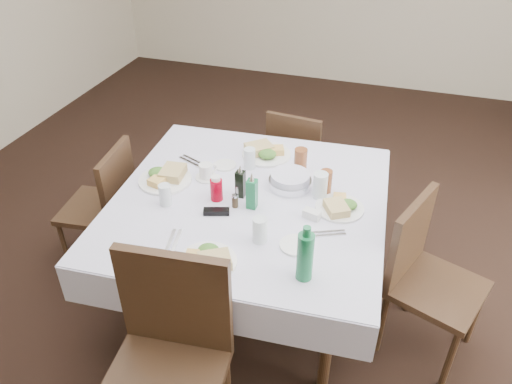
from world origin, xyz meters
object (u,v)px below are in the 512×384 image
at_px(water_n, 250,158).
at_px(oil_cruet_dark, 240,183).
at_px(chair_east, 424,270).
at_px(chair_west, 107,200).
at_px(chair_north, 296,156).
at_px(coffee_mug, 206,172).
at_px(water_s, 260,230).
at_px(water_w, 165,195).
at_px(bread_basket, 290,180).
at_px(ketchup_bottle, 216,189).
at_px(dining_table, 249,209).
at_px(chair_south, 169,351).
at_px(green_bottle, 305,256).
at_px(water_e, 320,185).
at_px(oil_cruet_green, 252,193).

distance_m(water_n, oil_cruet_dark, 0.30).
bearing_deg(chair_east, chair_west, 177.65).
bearing_deg(water_n, chair_west, -164.28).
distance_m(chair_north, coffee_mug, 0.99).
bearing_deg(coffee_mug, water_s, -43.60).
distance_m(chair_north, chair_east, 1.39).
bearing_deg(chair_north, water_w, -110.57).
bearing_deg(bread_basket, water_s, -92.20).
relative_size(chair_east, chair_west, 1.06).
xyz_separation_m(ketchup_bottle, coffee_mug, (-0.13, 0.18, -0.03)).
bearing_deg(bread_basket, coffee_mug, -172.19).
bearing_deg(water_w, chair_west, 157.13).
height_order(dining_table, water_w, water_w).
distance_m(chair_south, water_w, 0.87).
height_order(dining_table, chair_east, chair_east).
distance_m(chair_west, coffee_mug, 0.75).
relative_size(water_s, green_bottle, 0.47).
distance_m(dining_table, chair_east, 0.99).
relative_size(water_s, water_e, 0.90).
xyz_separation_m(water_s, bread_basket, (0.02, 0.51, -0.03)).
height_order(dining_table, coffee_mug, coffee_mug).
height_order(bread_basket, green_bottle, green_bottle).
xyz_separation_m(water_e, oil_cruet_dark, (-0.42, -0.12, 0.01)).
height_order(bread_basket, ketchup_bottle, ketchup_bottle).
bearing_deg(water_s, chair_west, 161.73).
bearing_deg(coffee_mug, green_bottle, -40.59).
height_order(water_s, water_w, water_s).
xyz_separation_m(water_n, water_e, (0.46, -0.17, 0.01)).
height_order(water_e, coffee_mug, water_e).
distance_m(chair_south, green_bottle, 0.71).
distance_m(chair_west, green_bottle, 1.56).
xyz_separation_m(chair_north, oil_cruet_green, (0.01, -1.07, 0.38)).
height_order(chair_west, coffee_mug, chair_west).
bearing_deg(chair_west, water_w, -22.87).
relative_size(water_w, oil_cruet_dark, 0.60).
height_order(water_e, oil_cruet_dark, oil_cruet_dark).
bearing_deg(dining_table, water_s, -62.96).
height_order(water_e, ketchup_bottle, water_e).
bearing_deg(water_n, green_bottle, -57.02).
xyz_separation_m(water_w, ketchup_bottle, (0.24, 0.13, 0.01)).
bearing_deg(water_s, chair_north, 95.63).
xyz_separation_m(dining_table, green_bottle, (0.43, -0.50, 0.20)).
height_order(chair_west, water_s, water_s).
bearing_deg(dining_table, bread_basket, 45.77).
height_order(chair_east, ketchup_bottle, chair_east).
height_order(chair_south, oil_cruet_dark, chair_south).
bearing_deg(chair_south, chair_west, 133.23).
xyz_separation_m(chair_east, water_e, (-0.61, 0.16, 0.31)).
bearing_deg(dining_table, water_e, 20.53).
height_order(dining_table, chair_north, chair_north).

